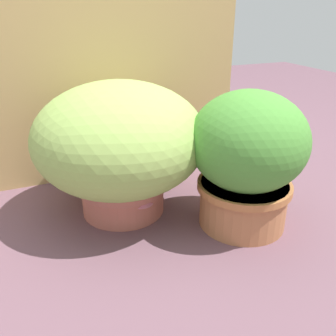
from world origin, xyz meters
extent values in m
plane|color=#6A4955|center=(0.00, 0.00, 0.00)|extent=(6.00, 6.00, 0.00)
cube|color=tan|center=(-0.04, 0.48, 0.47)|extent=(1.26, 0.03, 0.93)
cylinder|color=#B96452|center=(-0.06, 0.12, 0.06)|extent=(0.30, 0.30, 0.12)
cylinder|color=#B66454|center=(-0.06, 0.12, 0.11)|extent=(0.33, 0.33, 0.02)
ellipsoid|color=#93B756|center=(-0.06, 0.12, 0.29)|extent=(0.61, 0.61, 0.40)
cylinder|color=#B16D45|center=(0.31, -0.12, 0.08)|extent=(0.30, 0.30, 0.16)
cylinder|color=#B56E3E|center=(0.31, -0.12, 0.15)|extent=(0.32, 0.32, 0.02)
ellipsoid|color=#4A9035|center=(0.31, -0.12, 0.31)|extent=(0.39, 0.39, 0.33)
ellipsoid|color=#64534F|center=(0.03, 0.15, 0.11)|extent=(0.31, 0.30, 0.22)
ellipsoid|color=gray|center=(0.10, 0.21, 0.10)|extent=(0.12, 0.12, 0.11)
sphere|color=#64534F|center=(0.11, 0.22, 0.23)|extent=(0.16, 0.16, 0.11)
cone|color=#64534F|center=(0.09, 0.24, 0.29)|extent=(0.05, 0.05, 0.04)
cone|color=#64534F|center=(0.13, 0.20, 0.29)|extent=(0.05, 0.05, 0.04)
cylinder|color=#64534F|center=(-0.08, 0.09, 0.02)|extent=(0.16, 0.15, 0.07)
cylinder|color=silver|center=(-0.02, 0.01, 0.04)|extent=(0.03, 0.03, 0.08)
cone|color=pink|center=(-0.02, 0.01, 0.10)|extent=(0.08, 0.08, 0.04)
camera|label=1|loc=(-0.37, -1.07, 0.73)|focal=39.41mm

